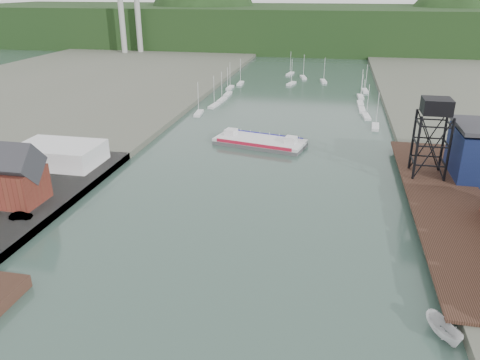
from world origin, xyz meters
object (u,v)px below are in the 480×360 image
at_px(harbor_building, 7,179).
at_px(lift_tower, 436,111).
at_px(chain_ferry, 260,142).
at_px(motorboat, 444,330).

relative_size(harbor_building, lift_tower, 0.76).
height_order(harbor_building, lift_tower, lift_tower).
bearing_deg(harbor_building, lift_tower, 19.98).
distance_m(chain_ferry, motorboat, 74.92).
bearing_deg(lift_tower, chain_ferry, 153.82).
bearing_deg(motorboat, harbor_building, 139.16).
relative_size(harbor_building, motorboat, 2.03).
height_order(lift_tower, motorboat, lift_tower).
xyz_separation_m(lift_tower, motorboat, (-5.25, -48.67, -14.49)).
height_order(chain_ferry, motorboat, chain_ferry).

